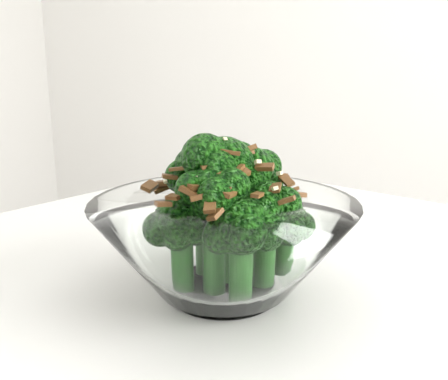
% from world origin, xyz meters
% --- Properties ---
extents(broccoli_dish, '(0.24, 0.24, 0.15)m').
position_xyz_m(broccoli_dish, '(-0.21, -0.02, 0.81)').
color(broccoli_dish, white).
rests_on(broccoli_dish, table).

